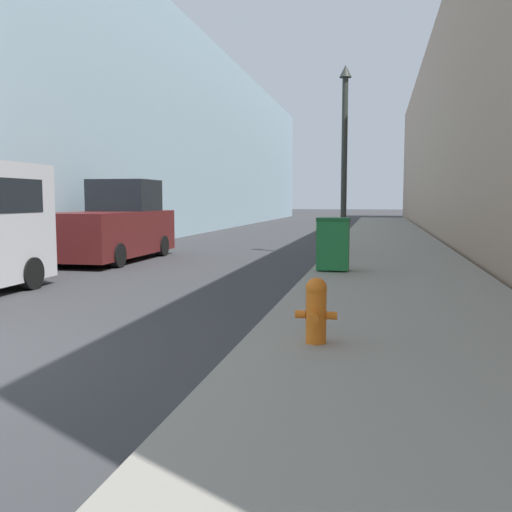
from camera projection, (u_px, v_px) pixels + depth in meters
sidewalk_right at (389, 243)px, 22.27m from camera, size 3.90×60.00×0.15m
building_left_glass at (113, 139)px, 32.77m from camera, size 12.00×60.00×10.42m
fire_hydrant at (316, 309)px, 6.41m from camera, size 0.47×0.36×0.75m
trash_bin at (333, 244)px, 12.93m from camera, size 0.73×0.61×1.21m
lamppost at (344, 156)px, 17.42m from camera, size 0.37×0.37×5.66m
pickup_truck at (115, 227)px, 16.59m from camera, size 2.03×5.06×2.36m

